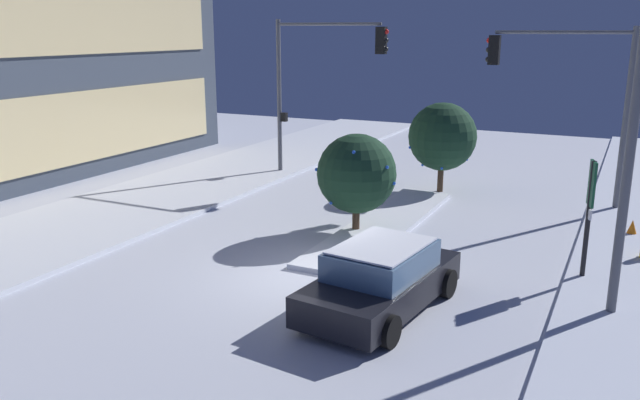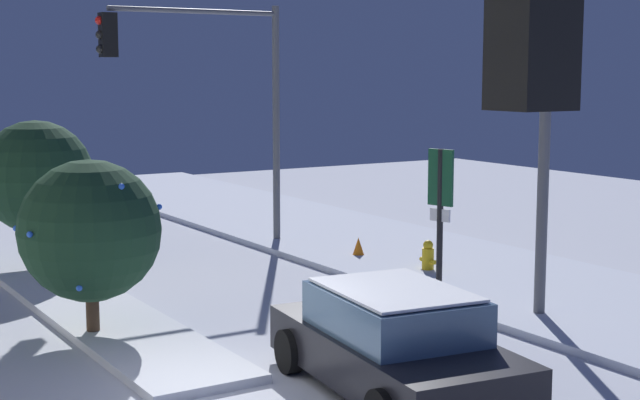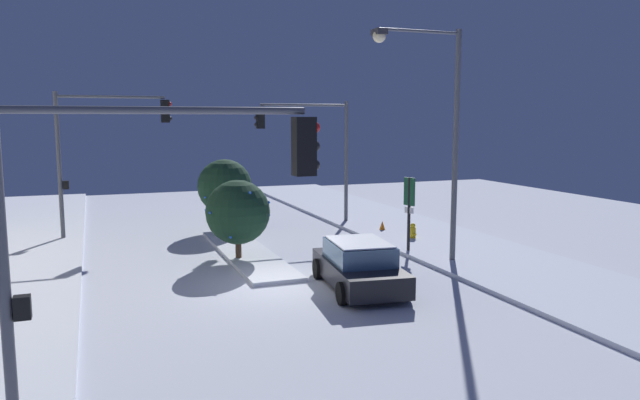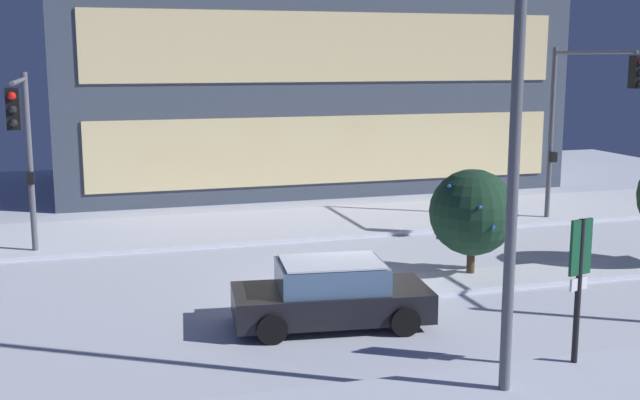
# 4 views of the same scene
# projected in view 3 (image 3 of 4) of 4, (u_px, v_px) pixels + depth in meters

# --- Properties ---
(ground) EXTENTS (52.00, 52.00, 0.00)m
(ground) POSITION_uv_depth(u_px,v_px,m) (277.00, 287.00, 18.79)
(ground) COLOR silver
(curb_strip_near) EXTENTS (52.00, 5.20, 0.14)m
(curb_strip_near) POSITION_uv_depth(u_px,v_px,m) (499.00, 262.00, 21.71)
(curb_strip_near) COLOR silver
(curb_strip_near) RESTS_ON ground
(median_strip) EXTENTS (9.00, 1.80, 0.14)m
(median_strip) POSITION_uv_depth(u_px,v_px,m) (247.00, 253.00, 23.18)
(median_strip) COLOR silver
(median_strip) RESTS_ON ground
(car_near) EXTENTS (4.64, 2.53, 1.49)m
(car_near) POSITION_uv_depth(u_px,v_px,m) (359.00, 266.00, 18.50)
(car_near) COLOR black
(car_near) RESTS_ON ground
(traffic_light_corner_near_right) EXTENTS (0.32, 4.73, 6.03)m
(traffic_light_corner_near_right) POSITION_uv_depth(u_px,v_px,m) (310.00, 139.00, 28.94)
(traffic_light_corner_near_right) COLOR #565960
(traffic_light_corner_near_right) RESTS_ON ground
(traffic_light_corner_far_left) EXTENTS (0.32, 5.07, 5.53)m
(traffic_light_corner_far_left) POSITION_uv_depth(u_px,v_px,m) (144.00, 205.00, 9.46)
(traffic_light_corner_far_left) COLOR #565960
(traffic_light_corner_far_left) RESTS_ON ground
(traffic_light_corner_far_right) EXTENTS (0.32, 4.81, 6.32)m
(traffic_light_corner_far_right) POSITION_uv_depth(u_px,v_px,m) (103.00, 139.00, 25.90)
(traffic_light_corner_far_right) COLOR #565960
(traffic_light_corner_far_right) RESTS_ON ground
(street_lamp_arched) EXTENTS (0.56, 3.38, 8.25)m
(street_lamp_arched) POSITION_uv_depth(u_px,v_px,m) (435.00, 114.00, 20.81)
(street_lamp_arched) COLOR #565960
(street_lamp_arched) RESTS_ON ground
(fire_hydrant) EXTENTS (0.48, 0.26, 0.78)m
(fire_hydrant) POSITION_uv_depth(u_px,v_px,m) (413.00, 232.00, 25.73)
(fire_hydrant) COLOR gold
(fire_hydrant) RESTS_ON ground
(parking_info_sign) EXTENTS (0.55, 0.21, 2.96)m
(parking_info_sign) POSITION_uv_depth(u_px,v_px,m) (409.00, 205.00, 23.13)
(parking_info_sign) COLOR black
(parking_info_sign) RESTS_ON ground
(decorated_tree_median) EXTENTS (2.35, 2.40, 3.00)m
(decorated_tree_median) POSITION_uv_depth(u_px,v_px,m) (238.00, 212.00, 21.91)
(decorated_tree_median) COLOR #473323
(decorated_tree_median) RESTS_ON ground
(decorated_tree_left_of_median) EXTENTS (2.51, 2.51, 3.34)m
(decorated_tree_left_of_median) POSITION_uv_depth(u_px,v_px,m) (225.00, 186.00, 27.88)
(decorated_tree_left_of_median) COLOR #473323
(decorated_tree_left_of_median) RESTS_ON ground
(construction_cone) EXTENTS (0.36, 0.36, 0.55)m
(construction_cone) POSITION_uv_depth(u_px,v_px,m) (382.00, 227.00, 27.63)
(construction_cone) COLOR orange
(construction_cone) RESTS_ON ground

